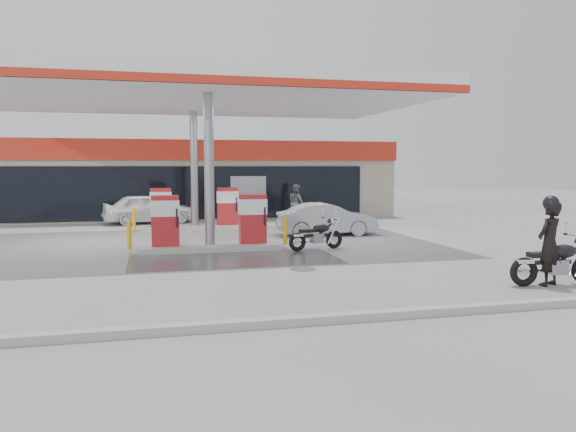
{
  "coord_description": "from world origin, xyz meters",
  "views": [
    {
      "loc": [
        -1.89,
        -16.0,
        2.68
      ],
      "look_at": [
        2.17,
        0.31,
        1.2
      ],
      "focal_mm": 35.0,
      "sensor_mm": 36.0,
      "label": 1
    }
  ],
  "objects_px": {
    "pump_island_near": "(210,228)",
    "sedan_white": "(148,208)",
    "parked_car_right": "(269,205)",
    "main_motorcycle": "(556,263)",
    "parked_car_left": "(59,209)",
    "attendant": "(296,202)",
    "hatchback_silver": "(327,219)",
    "pump_island_far": "(195,213)",
    "parked_motorcycle": "(317,236)",
    "biker_main": "(549,244)"
  },
  "relations": [
    {
      "from": "pump_island_near",
      "to": "sedan_white",
      "type": "xyz_separation_m",
      "value": [
        -1.9,
        9.2,
        0.0
      ]
    },
    {
      "from": "sedan_white",
      "to": "parked_car_right",
      "type": "xyz_separation_m",
      "value": [
        6.4,
        2.8,
        -0.1
      ]
    },
    {
      "from": "main_motorcycle",
      "to": "parked_car_left",
      "type": "bearing_deg",
      "value": 129.0
    },
    {
      "from": "pump_island_near",
      "to": "attendant",
      "type": "bearing_deg",
      "value": 59.32
    },
    {
      "from": "sedan_white",
      "to": "attendant",
      "type": "distance_m",
      "value": 7.14
    },
    {
      "from": "pump_island_near",
      "to": "attendant",
      "type": "relative_size",
      "value": 2.83
    },
    {
      "from": "sedan_white",
      "to": "hatchback_silver",
      "type": "height_order",
      "value": "sedan_white"
    },
    {
      "from": "hatchback_silver",
      "to": "parked_car_right",
      "type": "relative_size",
      "value": 0.88
    },
    {
      "from": "sedan_white",
      "to": "parked_car_left",
      "type": "bearing_deg",
      "value": 47.88
    },
    {
      "from": "sedan_white",
      "to": "parked_car_right",
      "type": "distance_m",
      "value": 6.99
    },
    {
      "from": "sedan_white",
      "to": "attendant",
      "type": "xyz_separation_m",
      "value": [
        7.13,
        -0.4,
        0.2
      ]
    },
    {
      "from": "pump_island_far",
      "to": "hatchback_silver",
      "type": "relative_size",
      "value": 1.34
    },
    {
      "from": "sedan_white",
      "to": "parked_car_right",
      "type": "relative_size",
      "value": 0.96
    },
    {
      "from": "parked_motorcycle",
      "to": "sedan_white",
      "type": "bearing_deg",
      "value": 104.34
    },
    {
      "from": "biker_main",
      "to": "sedan_white",
      "type": "height_order",
      "value": "biker_main"
    },
    {
      "from": "biker_main",
      "to": "hatchback_silver",
      "type": "distance_m",
      "value": 10.3
    },
    {
      "from": "parked_car_right",
      "to": "pump_island_near",
      "type": "bearing_deg",
      "value": 179.54
    },
    {
      "from": "attendant",
      "to": "parked_car_right",
      "type": "bearing_deg",
      "value": 0.65
    },
    {
      "from": "attendant",
      "to": "parked_car_left",
      "type": "height_order",
      "value": "attendant"
    },
    {
      "from": "pump_island_near",
      "to": "attendant",
      "type": "xyz_separation_m",
      "value": [
        5.22,
        8.8,
        0.2
      ]
    },
    {
      "from": "biker_main",
      "to": "hatchback_silver",
      "type": "bearing_deg",
      "value": -103.91
    },
    {
      "from": "pump_island_far",
      "to": "sedan_white",
      "type": "bearing_deg",
      "value": 120.76
    },
    {
      "from": "biker_main",
      "to": "parked_car_right",
      "type": "relative_size",
      "value": 0.44
    },
    {
      "from": "pump_island_near",
      "to": "parked_car_left",
      "type": "height_order",
      "value": "pump_island_near"
    },
    {
      "from": "pump_island_near",
      "to": "hatchback_silver",
      "type": "xyz_separation_m",
      "value": [
        4.86,
        2.81,
        -0.08
      ]
    },
    {
      "from": "pump_island_near",
      "to": "hatchback_silver",
      "type": "height_order",
      "value": "pump_island_near"
    },
    {
      "from": "pump_island_near",
      "to": "biker_main",
      "type": "height_order",
      "value": "biker_main"
    },
    {
      "from": "biker_main",
      "to": "parked_motorcycle",
      "type": "distance_m",
      "value": 7.39
    },
    {
      "from": "main_motorcycle",
      "to": "hatchback_silver",
      "type": "distance_m",
      "value": 10.34
    },
    {
      "from": "attendant",
      "to": "parked_car_left",
      "type": "relative_size",
      "value": 0.47
    },
    {
      "from": "pump_island_near",
      "to": "sedan_white",
      "type": "bearing_deg",
      "value": 101.7
    },
    {
      "from": "parked_car_right",
      "to": "hatchback_silver",
      "type": "bearing_deg",
      "value": -157.68
    },
    {
      "from": "pump_island_near",
      "to": "pump_island_far",
      "type": "distance_m",
      "value": 6.0
    },
    {
      "from": "attendant",
      "to": "parked_car_left",
      "type": "xyz_separation_m",
      "value": [
        -11.49,
        3.2,
        -0.35
      ]
    },
    {
      "from": "sedan_white",
      "to": "attendant",
      "type": "relative_size",
      "value": 2.3
    },
    {
      "from": "pump_island_far",
      "to": "parked_car_right",
      "type": "height_order",
      "value": "pump_island_far"
    },
    {
      "from": "pump_island_far",
      "to": "parked_car_left",
      "type": "height_order",
      "value": "pump_island_far"
    },
    {
      "from": "main_motorcycle",
      "to": "parked_motorcycle",
      "type": "height_order",
      "value": "main_motorcycle"
    },
    {
      "from": "parked_car_right",
      "to": "parked_motorcycle",
      "type": "bearing_deg",
      "value": -164.99
    },
    {
      "from": "pump_island_far",
      "to": "main_motorcycle",
      "type": "distance_m",
      "value": 15.05
    },
    {
      "from": "pump_island_near",
      "to": "attendant",
      "type": "distance_m",
      "value": 10.23
    },
    {
      "from": "pump_island_far",
      "to": "hatchback_silver",
      "type": "bearing_deg",
      "value": -33.3
    },
    {
      "from": "pump_island_far",
      "to": "parked_motorcycle",
      "type": "bearing_deg",
      "value": -63.65
    },
    {
      "from": "pump_island_far",
      "to": "parked_motorcycle",
      "type": "relative_size",
      "value": 2.64
    },
    {
      "from": "pump_island_far",
      "to": "parked_motorcycle",
      "type": "distance_m",
      "value": 7.58
    },
    {
      "from": "sedan_white",
      "to": "hatchback_silver",
      "type": "relative_size",
      "value": 1.09
    },
    {
      "from": "main_motorcycle",
      "to": "pump_island_far",
      "type": "bearing_deg",
      "value": 122.31
    },
    {
      "from": "attendant",
      "to": "pump_island_near",
      "type": "bearing_deg",
      "value": 137.27
    },
    {
      "from": "parked_car_right",
      "to": "parked_car_left",
      "type": "bearing_deg",
      "value": 110.1
    },
    {
      "from": "pump_island_near",
      "to": "pump_island_far",
      "type": "relative_size",
      "value": 1.0
    }
  ]
}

